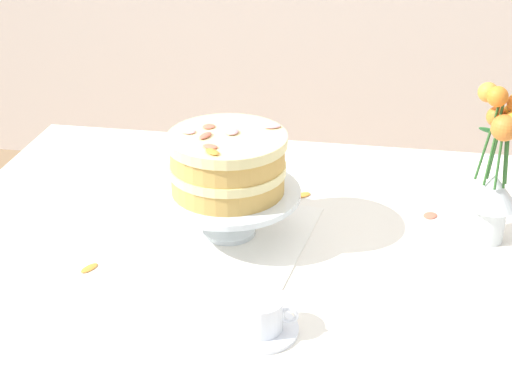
% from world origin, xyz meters
% --- Properties ---
extents(dining_table, '(1.40, 1.00, 0.74)m').
position_xyz_m(dining_table, '(0.00, -0.02, 0.65)').
color(dining_table, white).
rests_on(dining_table, ground).
extents(linen_napkin, '(0.36, 0.36, 0.00)m').
position_xyz_m(linen_napkin, '(-0.09, 0.00, 0.74)').
color(linen_napkin, white).
rests_on(linen_napkin, dining_table).
extents(cake_stand, '(0.29, 0.29, 0.10)m').
position_xyz_m(cake_stand, '(-0.09, 0.00, 0.82)').
color(cake_stand, silver).
rests_on(cake_stand, linen_napkin).
extents(layer_cake, '(0.23, 0.23, 0.12)m').
position_xyz_m(layer_cake, '(-0.09, 0.00, 0.90)').
color(layer_cake, tan).
rests_on(layer_cake, cake_stand).
extents(flower_vase, '(0.11, 0.11, 0.32)m').
position_xyz_m(flower_vase, '(0.42, 0.07, 0.89)').
color(flower_vase, silver).
rests_on(flower_vase, dining_table).
extents(teacup, '(0.13, 0.13, 0.06)m').
position_xyz_m(teacup, '(0.02, -0.30, 0.77)').
color(teacup, white).
rests_on(teacup, dining_table).
extents(loose_petal_0, '(0.03, 0.04, 0.00)m').
position_xyz_m(loose_petal_0, '(-0.33, -0.17, 0.74)').
color(loose_petal_0, orange).
rests_on(loose_petal_0, dining_table).
extents(loose_petal_1, '(0.05, 0.05, 0.01)m').
position_xyz_m(loose_petal_1, '(-0.07, 0.25, 0.74)').
color(loose_petal_1, orange).
rests_on(loose_petal_1, dining_table).
extents(loose_petal_2, '(0.04, 0.04, 0.00)m').
position_xyz_m(loose_petal_2, '(0.31, 0.14, 0.74)').
color(loose_petal_2, '#E56B51').
rests_on(loose_petal_2, dining_table).
extents(loose_petal_3, '(0.05, 0.04, 0.00)m').
position_xyz_m(loose_petal_3, '(0.04, 0.19, 0.74)').
color(loose_petal_3, orange).
rests_on(loose_petal_3, dining_table).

